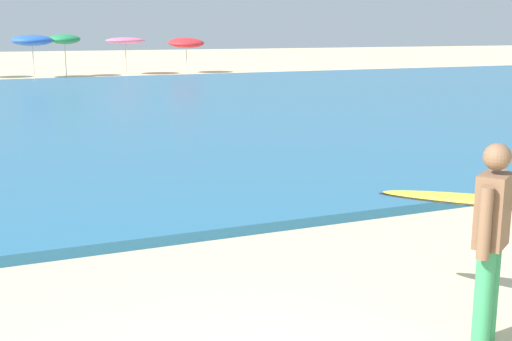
{
  "coord_description": "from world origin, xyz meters",
  "views": [
    {
      "loc": [
        -1.84,
        -3.12,
        2.61
      ],
      "look_at": [
        0.93,
        3.32,
        1.1
      ],
      "focal_mm": 46.28,
      "sensor_mm": 36.0,
      "label": 1
    }
  ],
  "objects_px": {
    "beach_umbrella_4": "(32,40)",
    "beach_umbrella_5": "(64,39)",
    "beach_umbrella_6": "(125,41)",
    "beach_umbrella_7": "(186,43)",
    "surfer_with_board": "(499,221)"
  },
  "relations": [
    {
      "from": "beach_umbrella_4",
      "to": "beach_umbrella_5",
      "type": "xyz_separation_m",
      "value": [
        1.75,
        0.49,
        0.05
      ]
    },
    {
      "from": "beach_umbrella_5",
      "to": "beach_umbrella_6",
      "type": "distance_m",
      "value": 3.51
    },
    {
      "from": "beach_umbrella_6",
      "to": "beach_umbrella_5",
      "type": "bearing_deg",
      "value": -172.37
    },
    {
      "from": "beach_umbrella_4",
      "to": "beach_umbrella_7",
      "type": "height_order",
      "value": "beach_umbrella_4"
    },
    {
      "from": "surfer_with_board",
      "to": "beach_umbrella_6",
      "type": "distance_m",
      "value": 34.95
    },
    {
      "from": "surfer_with_board",
      "to": "beach_umbrella_6",
      "type": "xyz_separation_m",
      "value": [
        4.39,
        34.66,
        0.91
      ]
    },
    {
      "from": "beach_umbrella_6",
      "to": "beach_umbrella_7",
      "type": "xyz_separation_m",
      "value": [
        3.63,
        -0.14,
        -0.15
      ]
    },
    {
      "from": "beach_umbrella_4",
      "to": "beach_umbrella_5",
      "type": "bearing_deg",
      "value": 15.61
    },
    {
      "from": "beach_umbrella_7",
      "to": "beach_umbrella_6",
      "type": "bearing_deg",
      "value": 177.84
    },
    {
      "from": "beach_umbrella_6",
      "to": "beach_umbrella_4",
      "type": "bearing_deg",
      "value": -169.65
    },
    {
      "from": "beach_umbrella_4",
      "to": "beach_umbrella_6",
      "type": "xyz_separation_m",
      "value": [
        5.22,
        0.95,
        -0.06
      ]
    },
    {
      "from": "surfer_with_board",
      "to": "beach_umbrella_5",
      "type": "distance_m",
      "value": 34.22
    },
    {
      "from": "beach_umbrella_6",
      "to": "beach_umbrella_7",
      "type": "height_order",
      "value": "beach_umbrella_7"
    },
    {
      "from": "beach_umbrella_4",
      "to": "beach_umbrella_6",
      "type": "height_order",
      "value": "beach_umbrella_4"
    },
    {
      "from": "beach_umbrella_7",
      "to": "beach_umbrella_5",
      "type": "bearing_deg",
      "value": -177.35
    }
  ]
}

